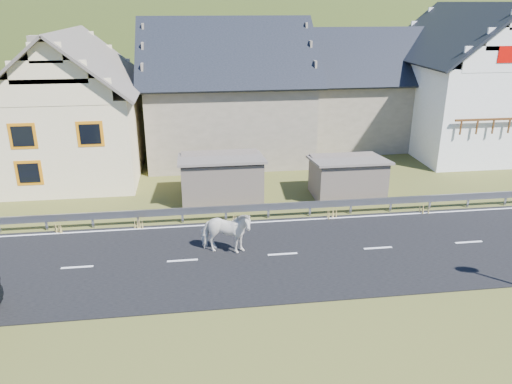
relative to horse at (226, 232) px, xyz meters
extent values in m
plane|color=#40441D|center=(2.25, -0.44, -0.94)|extent=(160.00, 160.00, 0.00)
cube|color=black|center=(2.25, -0.44, -0.92)|extent=(60.00, 7.00, 0.04)
cube|color=silver|center=(2.25, -0.44, -0.90)|extent=(60.00, 6.60, 0.01)
cube|color=#93969B|center=(2.25, 3.24, -0.36)|extent=(28.00, 0.08, 0.34)
cube|color=#93969B|center=(-7.75, 3.26, -0.59)|extent=(0.10, 0.06, 0.70)
cube|color=#93969B|center=(-5.75, 3.26, -0.59)|extent=(0.10, 0.06, 0.70)
cube|color=#93969B|center=(-3.75, 3.26, -0.59)|extent=(0.10, 0.06, 0.70)
cube|color=#93969B|center=(-1.75, 3.26, -0.59)|extent=(0.10, 0.06, 0.70)
cube|color=#93969B|center=(0.25, 3.26, -0.59)|extent=(0.10, 0.06, 0.70)
cube|color=#93969B|center=(2.25, 3.26, -0.59)|extent=(0.10, 0.06, 0.70)
cube|color=#93969B|center=(4.25, 3.26, -0.59)|extent=(0.10, 0.06, 0.70)
cube|color=#93969B|center=(6.25, 3.26, -0.59)|extent=(0.10, 0.06, 0.70)
cube|color=#93969B|center=(8.25, 3.26, -0.59)|extent=(0.10, 0.06, 0.70)
cube|color=#93969B|center=(10.25, 3.26, -0.59)|extent=(0.10, 0.06, 0.70)
cube|color=#93969B|center=(12.25, 3.26, -0.59)|extent=(0.10, 0.06, 0.70)
cube|color=#93969B|center=(14.25, 3.26, -0.59)|extent=(0.10, 0.06, 0.70)
cube|color=#6C5E53|center=(0.25, 6.06, 0.16)|extent=(4.30, 3.30, 2.40)
cube|color=#6C5E53|center=(6.75, 5.56, 0.06)|extent=(3.80, 2.90, 2.20)
cube|color=beige|center=(-7.75, 11.56, 1.56)|extent=(7.00, 9.00, 5.00)
cube|color=orange|center=(-9.35, 7.06, 2.46)|extent=(1.30, 0.12, 1.30)
cube|color=orange|center=(-6.15, 7.06, 2.46)|extent=(1.30, 0.12, 1.30)
cube|color=orange|center=(-9.35, 7.06, 0.56)|extent=(1.30, 0.12, 1.30)
cube|color=gray|center=(-9.75, 13.06, 5.62)|extent=(0.70, 0.70, 2.40)
cube|color=gray|center=(1.25, 14.56, 1.56)|extent=(10.00, 9.00, 5.00)
cube|color=gray|center=(11.25, 16.56, 1.36)|extent=(9.00, 8.00, 4.60)
cube|color=white|center=(17.25, 13.56, 2.06)|extent=(8.00, 10.00, 6.00)
cube|color=#553717|center=(17.25, 8.31, 2.26)|extent=(6.80, 0.12, 0.12)
ellipsoid|color=#213713|center=(7.25, 179.56, -20.94)|extent=(440.00, 280.00, 260.00)
imported|color=white|center=(0.00, 0.00, 0.00)|extent=(1.52, 2.32, 1.81)
camera|label=1|loc=(-1.19, -18.00, 8.60)|focal=35.00mm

